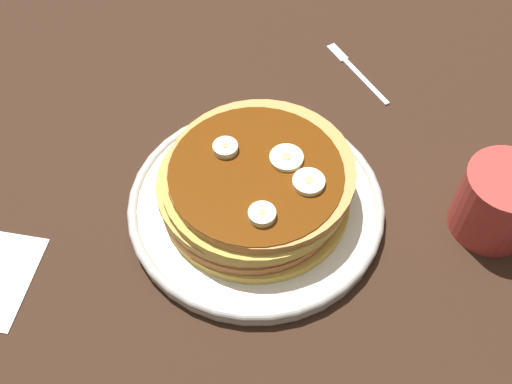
# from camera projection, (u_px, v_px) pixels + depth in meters

# --- Properties ---
(ground_plane) EXTENTS (1.40, 1.40, 0.03)m
(ground_plane) POSITION_uv_depth(u_px,v_px,m) (256.00, 218.00, 0.70)
(ground_plane) COLOR black
(plate) EXTENTS (0.28, 0.28, 0.02)m
(plate) POSITION_uv_depth(u_px,v_px,m) (256.00, 205.00, 0.68)
(plate) COLOR silver
(plate) RESTS_ON ground_plane
(pancake_stack) EXTENTS (0.21, 0.21, 0.05)m
(pancake_stack) POSITION_uv_depth(u_px,v_px,m) (254.00, 185.00, 0.66)
(pancake_stack) COLOR gold
(pancake_stack) RESTS_ON plate
(banana_slice_0) EXTENTS (0.04, 0.04, 0.01)m
(banana_slice_0) POSITION_uv_depth(u_px,v_px,m) (286.00, 158.00, 0.64)
(banana_slice_0) COLOR beige
(banana_slice_0) RESTS_ON pancake_stack
(banana_slice_1) EXTENTS (0.03, 0.03, 0.01)m
(banana_slice_1) POSITION_uv_depth(u_px,v_px,m) (225.00, 148.00, 0.65)
(banana_slice_1) COLOR #ECE5C2
(banana_slice_1) RESTS_ON pancake_stack
(banana_slice_2) EXTENTS (0.03, 0.03, 0.01)m
(banana_slice_2) POSITION_uv_depth(u_px,v_px,m) (262.00, 215.00, 0.60)
(banana_slice_2) COLOR #EEF1B7
(banana_slice_2) RESTS_ON pancake_stack
(banana_slice_3) EXTENTS (0.03, 0.03, 0.01)m
(banana_slice_3) POSITION_uv_depth(u_px,v_px,m) (309.00, 182.00, 0.62)
(banana_slice_3) COLOR #FAF2BB
(banana_slice_3) RESTS_ON pancake_stack
(coffee_mug) EXTENTS (0.12, 0.09, 0.08)m
(coffee_mug) POSITION_uv_depth(u_px,v_px,m) (502.00, 201.00, 0.65)
(coffee_mug) COLOR #B23833
(coffee_mug) RESTS_ON ground_plane
(fork) EXTENTS (0.06, 0.12, 0.01)m
(fork) POSITION_uv_depth(u_px,v_px,m) (354.00, 69.00, 0.83)
(fork) COLOR silver
(fork) RESTS_ON ground_plane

